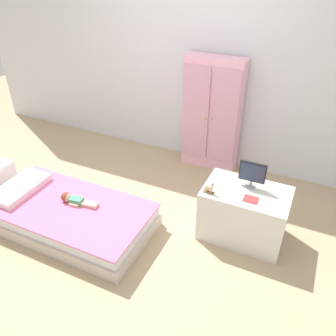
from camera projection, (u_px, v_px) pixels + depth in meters
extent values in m
cube|color=tan|center=(132.00, 224.00, 3.54)|extent=(10.00, 10.00, 0.02)
cube|color=silver|center=(194.00, 53.00, 4.00)|extent=(6.40, 0.05, 2.70)
cube|color=beige|center=(71.00, 221.00, 3.46)|extent=(1.62, 0.85, 0.14)
cube|color=silver|center=(69.00, 212.00, 3.39)|extent=(1.58, 0.81, 0.11)
cube|color=pink|center=(68.00, 207.00, 3.35)|extent=(1.61, 0.84, 0.02)
cube|color=white|center=(20.00, 187.00, 3.55)|extent=(0.32, 0.60, 0.07)
cube|color=#4CA375|center=(77.00, 201.00, 3.37)|extent=(0.14, 0.09, 0.06)
cube|color=#DBB293|center=(91.00, 203.00, 3.35)|extent=(0.16, 0.05, 0.04)
cube|color=#DBB293|center=(89.00, 206.00, 3.33)|extent=(0.16, 0.05, 0.04)
cube|color=#DBB293|center=(80.00, 199.00, 3.42)|extent=(0.10, 0.04, 0.03)
cube|color=#DBB293|center=(74.00, 205.00, 3.34)|extent=(0.10, 0.04, 0.03)
sphere|color=#DBB293|center=(67.00, 197.00, 3.39)|extent=(0.09, 0.09, 0.09)
sphere|color=#9E3D2D|center=(66.00, 197.00, 3.39)|extent=(0.10, 0.10, 0.10)
cube|color=#EFADCC|center=(212.00, 115.00, 4.12)|extent=(0.69, 0.21, 1.39)
cube|color=#D298B3|center=(195.00, 113.00, 4.08)|extent=(0.32, 0.02, 1.14)
cube|color=#D298B3|center=(223.00, 118.00, 3.96)|extent=(0.32, 0.02, 1.14)
sphere|color=gold|center=(205.00, 119.00, 4.04)|extent=(0.02, 0.02, 0.02)
sphere|color=gold|center=(212.00, 120.00, 4.01)|extent=(0.02, 0.02, 0.02)
cube|color=silver|center=(244.00, 214.00, 3.25)|extent=(0.78, 0.50, 0.53)
cylinder|color=#99999E|center=(250.00, 186.00, 3.17)|extent=(0.10, 0.10, 0.01)
cylinder|color=#99999E|center=(251.00, 183.00, 3.15)|extent=(0.02, 0.02, 0.05)
cube|color=black|center=(253.00, 172.00, 3.09)|extent=(0.24, 0.02, 0.19)
cube|color=#28334C|center=(252.00, 173.00, 3.08)|extent=(0.22, 0.01, 0.17)
cube|color=#8E6642|center=(209.00, 191.00, 3.10)|extent=(0.10, 0.01, 0.01)
cube|color=#8E6642|center=(208.00, 193.00, 3.07)|extent=(0.10, 0.01, 0.01)
cube|color=#D1B289|center=(209.00, 188.00, 3.06)|extent=(0.07, 0.03, 0.04)
cylinder|color=#D1B289|center=(212.00, 190.00, 3.08)|extent=(0.01, 0.01, 0.02)
cylinder|color=#D1B289|center=(211.00, 192.00, 3.06)|extent=(0.01, 0.01, 0.02)
cylinder|color=#D1B289|center=(207.00, 189.00, 3.09)|extent=(0.01, 0.01, 0.02)
cylinder|color=#D1B289|center=(206.00, 190.00, 3.08)|extent=(0.01, 0.01, 0.02)
cylinder|color=#D1B289|center=(212.00, 186.00, 3.03)|extent=(0.02, 0.02, 0.02)
sphere|color=#D1B289|center=(212.00, 184.00, 3.02)|extent=(0.03, 0.03, 0.03)
cube|color=#CC3838|center=(251.00, 199.00, 3.00)|extent=(0.12, 0.10, 0.01)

